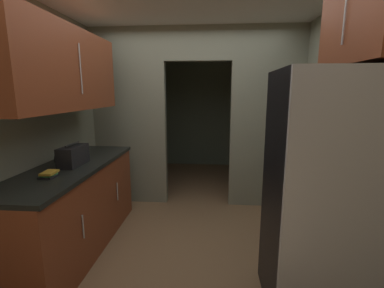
% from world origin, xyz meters
% --- Properties ---
extents(ground, '(20.00, 20.00, 0.00)m').
position_xyz_m(ground, '(0.00, 0.00, 0.00)').
color(ground, brown).
extents(kitchen_partition, '(3.02, 0.12, 2.57)m').
position_xyz_m(kitchen_partition, '(-0.01, 1.42, 1.36)').
color(kitchen_partition, gray).
rests_on(kitchen_partition, ground).
extents(adjoining_room_shell, '(3.02, 2.31, 2.57)m').
position_xyz_m(adjoining_room_shell, '(0.00, 3.01, 1.28)').
color(adjoining_room_shell, slate).
rests_on(adjoining_room_shell, ground).
extents(refrigerator, '(0.82, 0.71, 1.83)m').
position_xyz_m(refrigerator, '(1.11, -0.53, 0.91)').
color(refrigerator, black).
rests_on(refrigerator, ground).
extents(lower_cabinet_run, '(0.63, 1.96, 0.93)m').
position_xyz_m(lower_cabinet_run, '(-1.19, 0.08, 0.47)').
color(lower_cabinet_run, brown).
rests_on(lower_cabinet_run, ground).
extents(upper_cabinet_counterside, '(0.36, 1.77, 0.78)m').
position_xyz_m(upper_cabinet_counterside, '(-1.19, 0.08, 1.89)').
color(upper_cabinet_counterside, brown).
extents(upper_cabinet_fridgeside, '(0.36, 0.91, 0.69)m').
position_xyz_m(upper_cabinet_fridgeside, '(1.33, -0.43, 2.20)').
color(upper_cabinet_fridgeside, brown).
extents(boombox, '(0.18, 0.37, 0.23)m').
position_xyz_m(boombox, '(-1.16, 0.09, 1.03)').
color(boombox, black).
rests_on(boombox, lower_cabinet_run).
extents(book_stack, '(0.13, 0.16, 0.05)m').
position_xyz_m(book_stack, '(-1.17, -0.32, 0.96)').
color(book_stack, black).
rests_on(book_stack, lower_cabinet_run).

